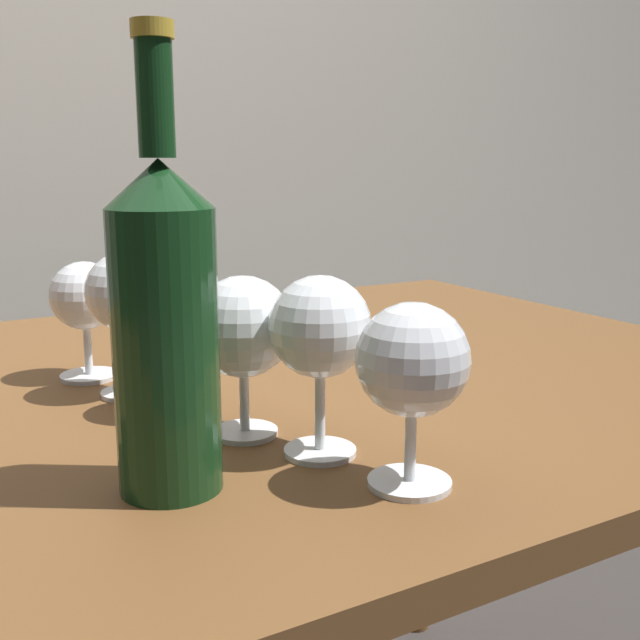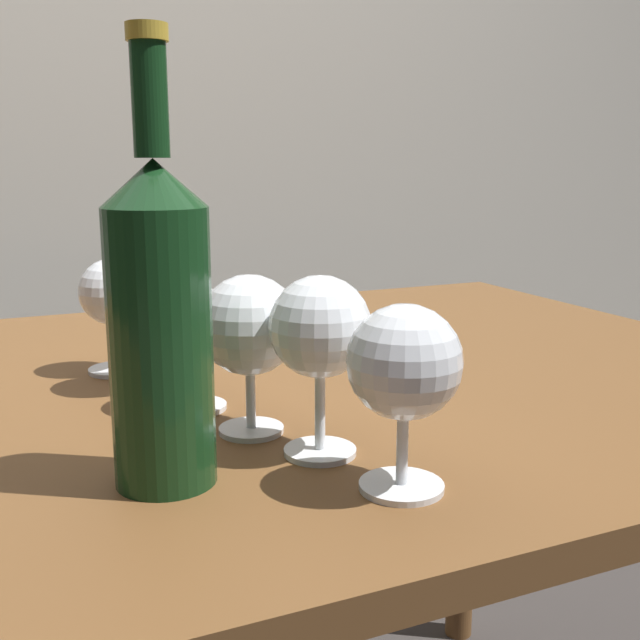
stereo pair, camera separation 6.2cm
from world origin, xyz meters
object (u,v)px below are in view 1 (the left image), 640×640
(wine_glass_chardonnay, at_px, (125,295))
(wine_bottle, at_px, (165,321))
(wine_glass_merlot, at_px, (412,364))
(wine_glass_port, at_px, (320,331))
(wine_glass_white, at_px, (243,328))
(wine_glass_cabernet, at_px, (85,300))
(wine_glass_amber, at_px, (179,331))

(wine_glass_chardonnay, height_order, wine_bottle, wine_bottle)
(wine_glass_chardonnay, bearing_deg, wine_glass_merlot, -69.88)
(wine_glass_port, height_order, wine_glass_white, wine_glass_port)
(wine_glass_merlot, bearing_deg, wine_glass_cabernet, 108.92)
(wine_glass_merlot, bearing_deg, wine_glass_amber, 110.77)
(wine_glass_cabernet, bearing_deg, wine_bottle, -92.74)
(wine_glass_merlot, distance_m, wine_glass_amber, 0.27)
(wine_glass_merlot, xyz_separation_m, wine_glass_cabernet, (-0.14, 0.42, -0.01))
(wine_glass_amber, distance_m, wine_bottle, 0.18)
(wine_glass_chardonnay, bearing_deg, wine_glass_amber, -71.81)
(wine_glass_port, bearing_deg, wine_glass_cabernet, 109.33)
(wine_glass_port, height_order, wine_glass_chardonnay, wine_glass_port)
(wine_glass_merlot, height_order, wine_glass_white, wine_glass_white)
(wine_glass_port, height_order, wine_glass_cabernet, wine_glass_port)
(wine_glass_port, distance_m, wine_bottle, 0.13)
(wine_glass_merlot, height_order, wine_glass_port, wine_glass_port)
(wine_glass_white, relative_size, wine_glass_chardonnay, 0.96)
(wine_glass_port, relative_size, wine_glass_chardonnay, 1.01)
(wine_glass_chardonnay, relative_size, wine_bottle, 0.45)
(wine_glass_port, relative_size, wine_glass_cabernet, 1.14)
(wine_glass_chardonnay, xyz_separation_m, wine_glass_cabernet, (-0.02, 0.09, -0.02))
(wine_glass_cabernet, bearing_deg, wine_glass_white, -72.80)
(wine_glass_port, height_order, wine_bottle, wine_bottle)
(wine_glass_amber, relative_size, wine_glass_cabernet, 0.94)
(wine_glass_merlot, xyz_separation_m, wine_glass_amber, (-0.09, 0.25, -0.01))
(wine_glass_white, bearing_deg, wine_glass_chardonnay, 108.73)
(wine_glass_merlot, height_order, wine_glass_cabernet, wine_glass_merlot)
(wine_glass_port, xyz_separation_m, wine_glass_white, (-0.04, 0.07, -0.01))
(wine_bottle, bearing_deg, wine_glass_cabernet, 87.26)
(wine_glass_amber, bearing_deg, wine_bottle, -112.11)
(wine_glass_merlot, xyz_separation_m, wine_glass_chardonnay, (-0.12, 0.33, 0.01))
(wine_glass_port, xyz_separation_m, wine_glass_chardonnay, (-0.09, 0.24, 0.00))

